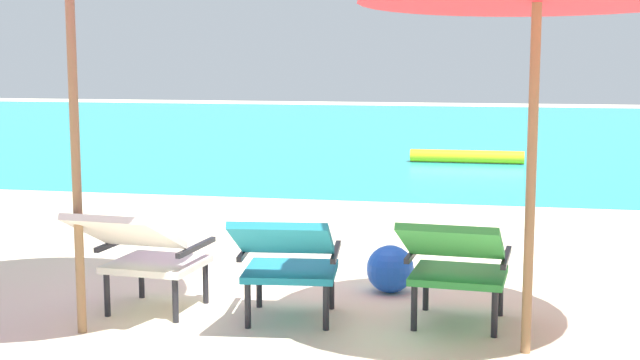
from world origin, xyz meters
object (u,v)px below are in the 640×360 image
lounge_chair_center (287,257)px  lounge_chair_right (456,261)px  swim_buoy (467,156)px  beach_ball (390,269)px  lounge_chair_left (142,250)px

lounge_chair_center → lounge_chair_right: size_ratio=1.02×
swim_buoy → lounge_chair_center: size_ratio=1.72×
swim_buoy → beach_ball: (-0.22, -7.12, 0.06)m
lounge_chair_left → beach_ball: size_ratio=2.98×
lounge_chair_left → beach_ball: 1.60m
beach_ball → lounge_chair_center: bearing=-119.0°
lounge_chair_left → lounge_chair_right: bearing=2.8°
swim_buoy → lounge_chair_right: 7.89m
lounge_chair_right → beach_ball: lounge_chair_right is taller
swim_buoy → lounge_chair_left: lounge_chair_left is taller
lounge_chair_right → lounge_chair_center: bearing=-173.9°
lounge_chair_left → lounge_chair_center: 0.86m
lounge_chair_left → lounge_chair_right: same height
swim_buoy → lounge_chair_left: bearing=-101.0°
lounge_chair_right → beach_ball: size_ratio=2.95×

